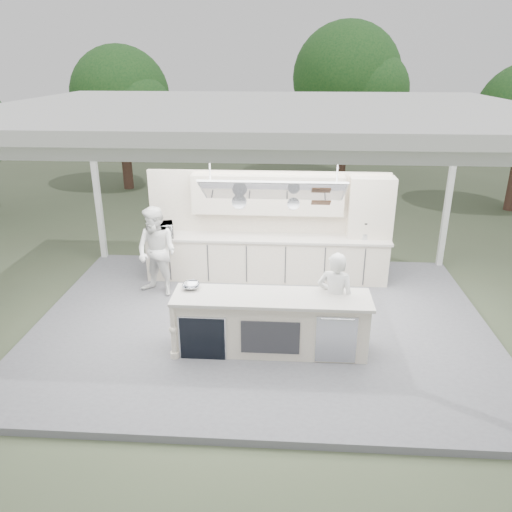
# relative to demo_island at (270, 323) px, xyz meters

# --- Properties ---
(ground) EXTENTS (90.00, 90.00, 0.00)m
(ground) POSITION_rel_demo_island_xyz_m (-0.18, 0.91, -0.60)
(ground) COLOR #444E36
(ground) RESTS_ON ground
(stage_deck) EXTENTS (8.00, 6.00, 0.12)m
(stage_deck) POSITION_rel_demo_island_xyz_m (-0.18, 0.91, -0.54)
(stage_deck) COLOR slate
(stage_deck) RESTS_ON ground
(tent) EXTENTS (8.20, 6.20, 3.86)m
(tent) POSITION_rel_demo_island_xyz_m (-0.18, 0.90, 3.11)
(tent) COLOR white
(tent) RESTS_ON ground
(demo_island) EXTENTS (3.10, 0.79, 0.95)m
(demo_island) POSITION_rel_demo_island_xyz_m (0.00, 0.00, 0.00)
(demo_island) COLOR beige
(demo_island) RESTS_ON stage_deck
(back_counter) EXTENTS (5.08, 0.72, 0.95)m
(back_counter) POSITION_rel_demo_island_xyz_m (-0.18, 2.81, 0.00)
(back_counter) COLOR beige
(back_counter) RESTS_ON stage_deck
(back_wall_unit) EXTENTS (5.05, 0.48, 2.25)m
(back_wall_unit) POSITION_rel_demo_island_xyz_m (0.27, 3.03, 0.98)
(back_wall_unit) COLOR beige
(back_wall_unit) RESTS_ON stage_deck
(tree_cluster) EXTENTS (19.55, 9.40, 5.85)m
(tree_cluster) POSITION_rel_demo_island_xyz_m (-0.34, 10.68, 2.69)
(tree_cluster) COLOR #452D22
(tree_cluster) RESTS_ON ground
(head_chef) EXTENTS (0.68, 0.54, 1.62)m
(head_chef) POSITION_rel_demo_island_xyz_m (1.02, 0.21, 0.34)
(head_chef) COLOR white
(head_chef) RESTS_ON stage_deck
(sous_chef) EXTENTS (1.06, 0.96, 1.78)m
(sous_chef) POSITION_rel_demo_island_xyz_m (-2.28, 1.92, 0.42)
(sous_chef) COLOR white
(sous_chef) RESTS_ON stage_deck
(toaster_oven) EXTENTS (0.62, 0.50, 0.30)m
(toaster_oven) POSITION_rel_demo_island_xyz_m (-2.38, 2.61, 0.62)
(toaster_oven) COLOR #B9BCC1
(toaster_oven) RESTS_ON back_counter
(bowl_large) EXTENTS (0.30, 0.30, 0.07)m
(bowl_large) POSITION_rel_demo_island_xyz_m (-1.28, 0.20, 0.51)
(bowl_large) COLOR silver
(bowl_large) RESTS_ON demo_island
(bowl_small) EXTENTS (0.31, 0.31, 0.08)m
(bowl_small) POSITION_rel_demo_island_xyz_m (-1.28, 0.26, 0.51)
(bowl_small) COLOR silver
(bowl_small) RESTS_ON demo_island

